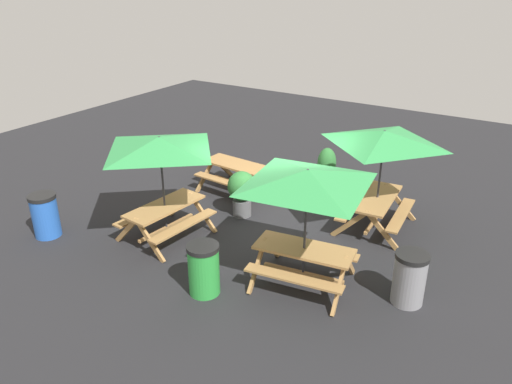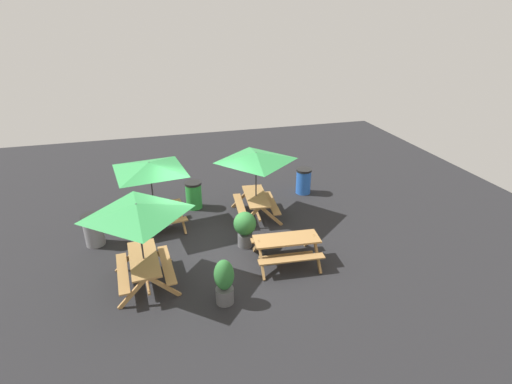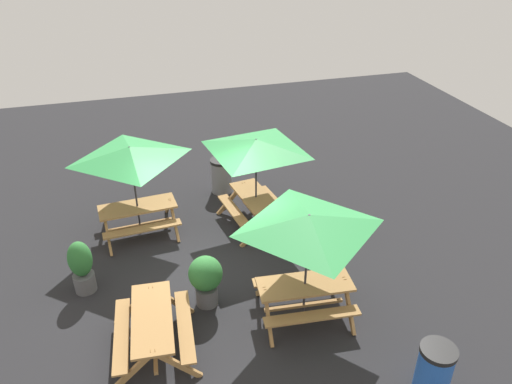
# 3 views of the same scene
# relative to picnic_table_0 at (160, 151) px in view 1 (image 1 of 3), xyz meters

# --- Properties ---
(ground_plane) EXTENTS (24.00, 24.00, 0.00)m
(ground_plane) POSITION_rel_picnic_table_0_xyz_m (-1.93, -1.43, -1.99)
(ground_plane) COLOR #232326
(ground_plane) RESTS_ON ground
(picnic_table_0) EXTENTS (2.17, 2.17, 2.34)m
(picnic_table_0) POSITION_rel_picnic_table_0_xyz_m (0.00, 0.00, 0.00)
(picnic_table_0) COLOR #A87A44
(picnic_table_0) RESTS_ON ground
(picnic_table_1) EXTENTS (2.80, 2.80, 2.34)m
(picnic_table_1) POSITION_rel_picnic_table_0_xyz_m (-3.35, -0.00, 0.00)
(picnic_table_1) COLOR #A87A44
(picnic_table_1) RESTS_ON ground
(picnic_table_2) EXTENTS (2.15, 2.15, 2.34)m
(picnic_table_2) POSITION_rel_picnic_table_0_xyz_m (-3.72, -2.83, 0.00)
(picnic_table_2) COLOR #A87A44
(picnic_table_2) RESTS_ON ground
(picnic_table_3) EXTENTS (1.90, 1.65, 0.81)m
(picnic_table_3) POSITION_rel_picnic_table_0_xyz_m (0.09, -2.87, -1.43)
(picnic_table_3) COLOR #A87A44
(picnic_table_3) RESTS_ON ground
(trash_bin_green) EXTENTS (0.59, 0.59, 0.98)m
(trash_bin_green) POSITION_rel_picnic_table_0_xyz_m (-1.96, 1.20, -1.49)
(trash_bin_green) COLOR green
(trash_bin_green) RESTS_ON ground
(trash_bin_blue) EXTENTS (0.59, 0.59, 0.98)m
(trash_bin_blue) POSITION_rel_picnic_table_0_xyz_m (2.26, 1.35, -1.49)
(trash_bin_blue) COLOR blue
(trash_bin_blue) RESTS_ON ground
(trash_bin_gray) EXTENTS (0.59, 0.59, 0.98)m
(trash_bin_gray) POSITION_rel_picnic_table_0_xyz_m (-5.16, -0.48, -1.49)
(trash_bin_gray) COLOR gray
(trash_bin_gray) RESTS_ON ground
(potted_plant_0) EXTENTS (0.67, 0.67, 1.11)m
(potted_plant_0) POSITION_rel_picnic_table_0_xyz_m (-0.82, -1.75, -1.34)
(potted_plant_0) COLOR #59595B
(potted_plant_0) RESTS_ON ground
(potted_plant_1) EXTENTS (0.48, 0.48, 1.20)m
(potted_plant_1) POSITION_rel_picnic_table_0_xyz_m (-1.90, -4.09, -1.37)
(potted_plant_1) COLOR #59595B
(potted_plant_1) RESTS_ON ground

